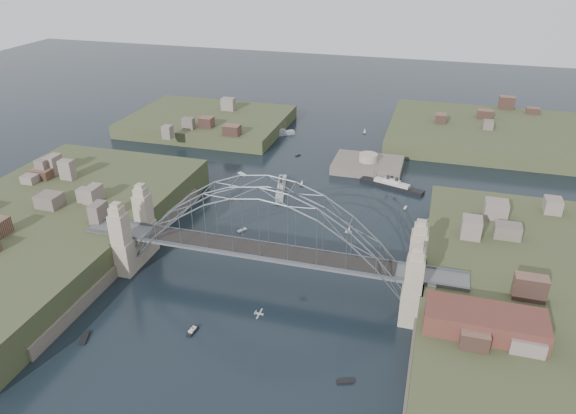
{
  "coord_description": "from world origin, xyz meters",
  "views": [
    {
      "loc": [
        31.96,
        -92.73,
        68.74
      ],
      "look_at": [
        0.0,
        18.0,
        10.0
      ],
      "focal_mm": 33.55,
      "sensor_mm": 36.0,
      "label": 1
    }
  ],
  "objects_px": {
    "fort_island": "(367,170)",
    "naval_cruiser_far": "(273,134)",
    "bridge": "(264,235)",
    "naval_cruiser_near": "(281,187)",
    "wharf_shed": "(485,322)",
    "ocean_liner": "(392,185)"
  },
  "relations": [
    {
      "from": "naval_cruiser_near",
      "to": "naval_cruiser_far",
      "type": "distance_m",
      "value": 47.85
    },
    {
      "from": "bridge",
      "to": "fort_island",
      "type": "distance_m",
      "value": 72.14
    },
    {
      "from": "bridge",
      "to": "wharf_shed",
      "type": "xyz_separation_m",
      "value": [
        44.0,
        -14.0,
        -2.32
      ]
    },
    {
      "from": "wharf_shed",
      "to": "naval_cruiser_far",
      "type": "height_order",
      "value": "wharf_shed"
    },
    {
      "from": "wharf_shed",
      "to": "fort_island",
      "type": "bearing_deg",
      "value": 110.85
    },
    {
      "from": "fort_island",
      "to": "naval_cruiser_far",
      "type": "xyz_separation_m",
      "value": [
        -39.42,
        22.05,
        1.25
      ]
    },
    {
      "from": "wharf_shed",
      "to": "naval_cruiser_near",
      "type": "bearing_deg",
      "value": 131.72
    },
    {
      "from": "bridge",
      "to": "fort_island",
      "type": "relative_size",
      "value": 3.82
    },
    {
      "from": "wharf_shed",
      "to": "ocean_liner",
      "type": "relative_size",
      "value": 1.0
    },
    {
      "from": "naval_cruiser_near",
      "to": "wharf_shed",
      "type": "bearing_deg",
      "value": -48.28
    },
    {
      "from": "fort_island",
      "to": "wharf_shed",
      "type": "height_order",
      "value": "wharf_shed"
    },
    {
      "from": "bridge",
      "to": "naval_cruiser_near",
      "type": "height_order",
      "value": "bridge"
    },
    {
      "from": "wharf_shed",
      "to": "naval_cruiser_near",
      "type": "height_order",
      "value": "wharf_shed"
    },
    {
      "from": "wharf_shed",
      "to": "naval_cruiser_near",
      "type": "xyz_separation_m",
      "value": [
        -54.6,
        61.25,
        -9.19
      ]
    },
    {
      "from": "bridge",
      "to": "naval_cruiser_far",
      "type": "relative_size",
      "value": 5.63
    },
    {
      "from": "naval_cruiser_far",
      "to": "naval_cruiser_near",
      "type": "bearing_deg",
      "value": -69.43
    },
    {
      "from": "bridge",
      "to": "naval_cruiser_near",
      "type": "xyz_separation_m",
      "value": [
        -10.6,
        47.25,
        -11.51
      ]
    },
    {
      "from": "bridge",
      "to": "naval_cruiser_near",
      "type": "relative_size",
      "value": 4.79
    },
    {
      "from": "wharf_shed",
      "to": "naval_cruiser_far",
      "type": "relative_size",
      "value": 1.34
    },
    {
      "from": "fort_island",
      "to": "ocean_liner",
      "type": "relative_size",
      "value": 1.1
    },
    {
      "from": "bridge",
      "to": "wharf_shed",
      "type": "bearing_deg",
      "value": -17.65
    },
    {
      "from": "fort_island",
      "to": "naval_cruiser_far",
      "type": "relative_size",
      "value": 1.48
    }
  ]
}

